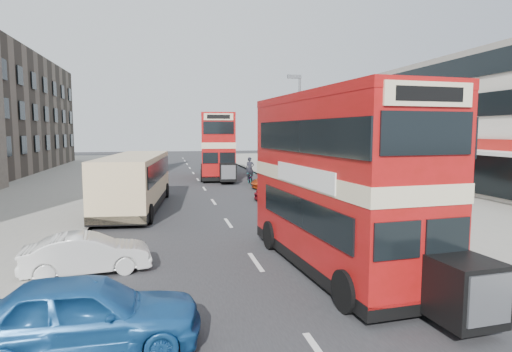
{
  "coord_description": "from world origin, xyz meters",
  "views": [
    {
      "loc": [
        -2.81,
        -11.1,
        4.22
      ],
      "look_at": [
        0.75,
        5.43,
        2.43
      ],
      "focal_mm": 29.93,
      "sensor_mm": 36.0,
      "label": 1
    }
  ],
  "objects": [
    {
      "name": "ground",
      "position": [
        0.0,
        0.0,
        0.0
      ],
      "size": [
        160.0,
        160.0,
        0.0
      ],
      "primitive_type": "plane",
      "color": "#28282B",
      "rests_on": "ground"
    },
    {
      "name": "road_surface",
      "position": [
        0.0,
        20.0,
        0.01
      ],
      "size": [
        12.0,
        90.0,
        0.01
      ],
      "primitive_type": "cube",
      "color": "#28282B",
      "rests_on": "ground"
    },
    {
      "name": "pavement_right",
      "position": [
        12.0,
        20.0,
        0.07
      ],
      "size": [
        12.0,
        90.0,
        0.15
      ],
      "primitive_type": "cube",
      "color": "gray",
      "rests_on": "ground"
    },
    {
      "name": "pavement_left",
      "position": [
        -12.0,
        20.0,
        0.07
      ],
      "size": [
        12.0,
        90.0,
        0.15
      ],
      "primitive_type": "cube",
      "color": "gray",
      "rests_on": "ground"
    },
    {
      "name": "kerb_left",
      "position": [
        -6.1,
        20.0,
        0.07
      ],
      "size": [
        0.2,
        90.0,
        0.16
      ],
      "primitive_type": "cube",
      "color": "gray",
      "rests_on": "ground"
    },
    {
      "name": "kerb_right",
      "position": [
        6.1,
        20.0,
        0.07
      ],
      "size": [
        0.2,
        90.0,
        0.16
      ],
      "primitive_type": "cube",
      "color": "gray",
      "rests_on": "ground"
    },
    {
      "name": "commercial_row",
      "position": [
        19.95,
        22.0,
        4.7
      ],
      "size": [
        9.9,
        46.2,
        9.3
      ],
      "color": "beige",
      "rests_on": "ground"
    },
    {
      "name": "street_lamp",
      "position": [
        6.52,
        18.0,
        4.78
      ],
      "size": [
        1.0,
        0.2,
        8.12
      ],
      "color": "slate",
      "rests_on": "ground"
    },
    {
      "name": "bus_main",
      "position": [
        2.28,
        0.87,
        2.72
      ],
      "size": [
        3.22,
        9.44,
        5.16
      ],
      "rotation": [
        0.0,
        0.0,
        3.22
      ],
      "color": "black",
      "rests_on": "ground"
    },
    {
      "name": "bus_second",
      "position": [
        1.85,
        27.15,
        2.92
      ],
      "size": [
        3.53,
        10.26,
        5.54
      ],
      "rotation": [
        0.0,
        0.0,
        3.05
      ],
      "color": "black",
      "rests_on": "ground"
    },
    {
      "name": "coach",
      "position": [
        -4.37,
        12.6,
        1.6
      ],
      "size": [
        3.61,
        10.45,
        2.71
      ],
      "rotation": [
        0.0,
        0.0,
        -0.1
      ],
      "color": "black",
      "rests_on": "ground"
    },
    {
      "name": "car_left_near",
      "position": [
        -4.36,
        -2.79,
        0.75
      ],
      "size": [
        4.4,
        1.79,
        1.5
      ],
      "primitive_type": "imported",
      "rotation": [
        0.0,
        0.0,
        1.58
      ],
      "color": "#1C569A",
      "rests_on": "ground"
    },
    {
      "name": "car_left_front",
      "position": [
        -5.11,
        2.0,
        0.6
      ],
      "size": [
        3.76,
        1.72,
        1.19
      ],
      "primitive_type": "imported",
      "rotation": [
        0.0,
        0.0,
        1.7
      ],
      "color": "silver",
      "rests_on": "ground"
    },
    {
      "name": "car_right_a",
      "position": [
        4.91,
        13.83,
        0.72
      ],
      "size": [
        5.17,
        2.64,
        1.44
      ],
      "primitive_type": "imported",
      "rotation": [
        0.0,
        0.0,
        -1.44
      ],
      "color": "maroon",
      "rests_on": "ground"
    },
    {
      "name": "car_right_b",
      "position": [
        5.2,
        19.0,
        0.53
      ],
      "size": [
        3.9,
        1.92,
        1.07
      ],
      "primitive_type": "imported",
      "rotation": [
        0.0,
        0.0,
        -1.53
      ],
      "color": "#CA4514",
      "rests_on": "ground"
    },
    {
      "name": "pedestrian_near",
      "position": [
        7.28,
        12.48,
        1.11
      ],
      "size": [
        0.72,
        0.49,
        1.92
      ],
      "primitive_type": "imported",
      "rotation": [
        0.0,
        0.0,
        3.13
      ],
      "color": "gray",
      "rests_on": "pavement_right"
    },
    {
      "name": "pedestrian_far",
      "position": [
        7.75,
        29.21,
        1.06
      ],
      "size": [
        1.08,
        0.48,
        1.82
      ],
      "primitive_type": "imported",
      "rotation": [
        0.0,
        0.0,
        -0.04
      ],
      "color": "gray",
      "rests_on": "pavement_right"
    },
    {
      "name": "cyclist",
      "position": [
        3.79,
        21.84,
        0.73
      ],
      "size": [
        0.74,
        1.86,
        2.16
      ],
      "rotation": [
        0.0,
        0.0,
        -0.05
      ],
      "color": "gray",
      "rests_on": "ground"
    }
  ]
}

